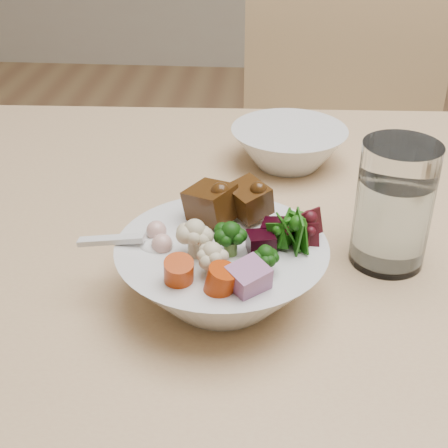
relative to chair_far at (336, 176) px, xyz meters
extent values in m
cube|color=tan|center=(-0.01, -0.08, -0.06)|extent=(0.46, 0.46, 0.04)
cube|color=tan|center=(0.01, 0.12, 0.17)|extent=(0.43, 0.06, 0.48)
cylinder|color=tan|center=(-0.20, -0.25, -0.31)|extent=(0.03, 0.03, 0.44)
cylinder|color=tan|center=(0.16, -0.28, -0.31)|extent=(0.03, 0.03, 0.44)
cylinder|color=tan|center=(-0.18, 0.12, -0.31)|extent=(0.03, 0.03, 0.44)
cylinder|color=tan|center=(0.19, 0.09, -0.31)|extent=(0.03, 0.03, 0.44)
sphere|color=black|center=(-0.18, -0.76, 0.31)|extent=(0.03, 0.03, 0.03)
sphere|color=beige|center=(-0.21, -0.77, 0.31)|extent=(0.04, 0.04, 0.04)
cube|color=black|center=(-0.14, -0.74, 0.31)|extent=(0.03, 0.03, 0.02)
cube|color=#8C5580|center=(-0.16, -0.81, 0.31)|extent=(0.04, 0.04, 0.03)
cylinder|color=#B44304|center=(-0.22, -0.81, 0.31)|extent=(0.03, 0.03, 0.03)
sphere|color=#D7A196|center=(-0.24, -0.76, 0.30)|extent=(0.02, 0.02, 0.02)
ellipsoid|color=silver|center=(-0.25, -0.76, 0.30)|extent=(0.03, 0.03, 0.01)
cube|color=silver|center=(-0.29, -0.76, 0.30)|extent=(0.06, 0.01, 0.01)
cylinder|color=white|center=(-0.02, -0.68, 0.31)|extent=(0.08, 0.08, 0.13)
cylinder|color=silver|center=(-0.02, -0.68, 0.29)|extent=(0.06, 0.06, 0.09)
camera|label=1|loc=(-0.15, -1.22, 0.61)|focal=50.00mm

